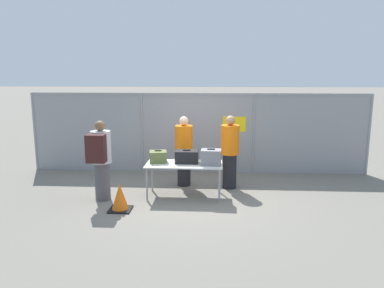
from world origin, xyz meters
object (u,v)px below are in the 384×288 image
at_px(security_worker_near, 184,150).
at_px(traffic_cone, 120,198).
at_px(inspection_table, 184,166).
at_px(security_worker_far, 230,151).
at_px(traveler_hooded, 101,157).
at_px(suitcase_grey, 211,157).
at_px(utility_trailer, 232,143).
at_px(suitcase_black, 187,157).
at_px(suitcase_olive, 158,157).

distance_m(security_worker_near, traffic_cone, 2.14).
distance_m(inspection_table, security_worker_far, 1.23).
bearing_deg(security_worker_near, traveler_hooded, 17.19).
distance_m(suitcase_grey, utility_trailer, 4.01).
distance_m(suitcase_black, suitcase_grey, 0.55).
relative_size(inspection_table, security_worker_far, 0.96).
xyz_separation_m(traveler_hooded, security_worker_near, (1.64, 1.17, -0.07)).
relative_size(utility_trailer, traffic_cone, 7.34).
relative_size(security_worker_far, utility_trailer, 0.43).
bearing_deg(utility_trailer, security_worker_near, -112.41).
relative_size(security_worker_near, security_worker_far, 0.98).
bearing_deg(inspection_table, traffic_cone, -142.35).
height_order(suitcase_olive, utility_trailer, suitcase_olive).
distance_m(suitcase_black, traveler_hooded, 1.82).
bearing_deg(security_worker_near, inspection_table, 76.64).
height_order(security_worker_far, traffic_cone, security_worker_far).
bearing_deg(utility_trailer, inspection_table, -107.17).
height_order(inspection_table, utility_trailer, utility_trailer).
bearing_deg(security_worker_near, traffic_cone, 38.53).
relative_size(suitcase_grey, security_worker_far, 0.26).
relative_size(inspection_table, traveler_hooded, 0.97).
height_order(suitcase_black, traveler_hooded, traveler_hooded).
bearing_deg(inspection_table, traveler_hooded, -167.67).
bearing_deg(security_worker_near, utility_trailer, -130.84).
bearing_deg(traffic_cone, utility_trailer, 63.54).
bearing_deg(utility_trailer, suitcase_black, -106.86).
distance_m(suitcase_black, security_worker_far, 1.12).
height_order(inspection_table, suitcase_grey, suitcase_grey).
relative_size(suitcase_grey, traveler_hooded, 0.26).
relative_size(suitcase_olive, suitcase_black, 0.85).
xyz_separation_m(suitcase_grey, security_worker_far, (0.43, 0.72, -0.02)).
bearing_deg(suitcase_olive, security_worker_near, 53.77).
relative_size(inspection_table, suitcase_black, 3.33).
xyz_separation_m(suitcase_black, security_worker_near, (-0.12, 0.71, -0.01)).
bearing_deg(utility_trailer, suitcase_olive, -115.24).
xyz_separation_m(inspection_table, utility_trailer, (1.20, 3.88, -0.23)).
xyz_separation_m(suitcase_olive, security_worker_far, (1.59, 0.56, 0.02)).
bearing_deg(utility_trailer, suitcase_grey, -98.98).
xyz_separation_m(suitcase_grey, utility_trailer, (0.62, 3.93, -0.45)).
height_order(suitcase_grey, traffic_cone, suitcase_grey).
height_order(suitcase_olive, suitcase_black, suitcase_black).
bearing_deg(suitcase_grey, security_worker_near, 127.21).
bearing_deg(utility_trailer, traveler_hooded, -124.38).
height_order(suitcase_grey, security_worker_near, security_worker_near).
height_order(inspection_table, traveler_hooded, traveler_hooded).
xyz_separation_m(inspection_table, suitcase_black, (0.05, 0.09, 0.19)).
relative_size(traveler_hooded, security_worker_near, 1.02).
relative_size(suitcase_black, utility_trailer, 0.12).
distance_m(traveler_hooded, security_worker_far, 2.91).
bearing_deg(traveler_hooded, suitcase_grey, 15.09).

